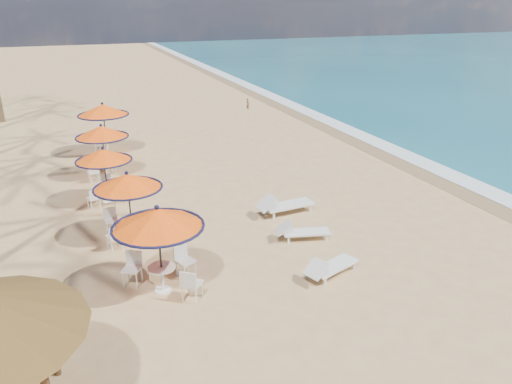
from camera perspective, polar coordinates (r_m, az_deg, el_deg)
ground at (r=15.27m, az=7.01°, el=-8.03°), size 160.00×160.00×0.00m
foam_strip at (r=27.81m, az=14.39°, el=5.13°), size 1.20×140.00×0.04m
wetsand_band at (r=27.31m, az=12.84°, el=4.98°), size 1.40×140.00×0.02m
station_0 at (r=13.22m, az=-10.95°, el=-4.12°), size 2.43×2.43×2.54m
station_1 at (r=16.48m, az=-14.50°, el=0.22°), size 2.23×2.23×2.33m
station_2 at (r=19.80m, az=-16.98°, el=3.31°), size 2.14×2.14×2.23m
station_3 at (r=22.82m, az=-17.22°, el=5.91°), size 2.29×2.29×2.39m
station_4 at (r=26.31m, az=-17.11°, el=8.48°), size 2.53×2.53×2.63m
lounger_near at (r=14.49m, az=8.43°, el=-8.44°), size 1.91×1.16×0.65m
lounger_mid at (r=16.47m, az=5.13°, el=-4.47°), size 1.87×0.98×0.64m
lounger_far at (r=18.31m, az=3.14°, el=-1.44°), size 2.25×0.89×0.79m
person at (r=36.00m, az=-0.94°, el=10.09°), size 0.27×0.35×0.84m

